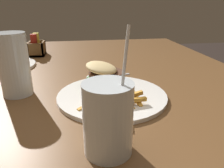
# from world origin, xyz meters

# --- Properties ---
(dining_table) EXTENTS (1.53, 1.29, 0.70)m
(dining_table) POSITION_xyz_m (0.00, 0.00, 0.61)
(dining_table) COLOR brown
(dining_table) RESTS_ON ground_plane
(meal_plate_near) EXTENTS (0.29, 0.29, 0.09)m
(meal_plate_near) POSITION_xyz_m (-0.09, -0.13, 0.72)
(meal_plate_near) COLOR white
(meal_plate_near) RESTS_ON dining_table
(beer_glass) EXTENTS (0.08, 0.08, 0.17)m
(beer_glass) POSITION_xyz_m (-0.05, 0.11, 0.78)
(beer_glass) COLOR silver
(beer_glass) RESTS_ON dining_table
(juice_glass) EXTENTS (0.08, 0.08, 0.21)m
(juice_glass) POSITION_xyz_m (-0.32, -0.10, 0.76)
(juice_glass) COLOR silver
(juice_glass) RESTS_ON dining_table
(spoon) EXTENTS (0.05, 0.15, 0.01)m
(spoon) POSITION_xyz_m (0.05, -0.11, 0.71)
(spoon) COLOR silver
(spoon) RESTS_ON dining_table
(condiment_caddy) EXTENTS (0.10, 0.07, 0.10)m
(condiment_caddy) POSITION_xyz_m (0.41, 0.13, 0.74)
(condiment_caddy) COLOR brown
(condiment_caddy) RESTS_ON dining_table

